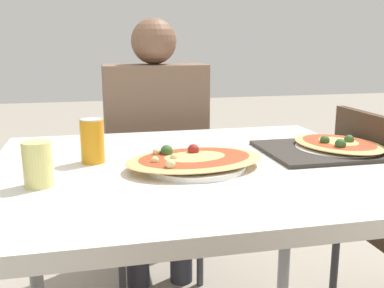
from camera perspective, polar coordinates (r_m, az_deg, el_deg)
name	(u,v)px	position (r m, az deg, el deg)	size (l,w,h in m)	color
dining_table	(191,188)	(1.28, -0.08, -5.56)	(1.10, 0.95, 0.72)	silver
chair_far_seated	(153,170)	(2.09, -5.03, -3.36)	(0.40, 0.40, 0.83)	#3F2D1E
person_seated	(155,133)	(1.94, -4.71, 1.45)	(0.43, 0.24, 1.15)	#2D2D38
pizza_main	(193,161)	(1.21, 0.18, -2.15)	(0.42, 0.31, 0.06)	white
soda_can	(92,141)	(1.29, -12.55, 0.38)	(0.07, 0.07, 0.12)	orange
drink_glass	(38,164)	(1.12, -19.01, -2.43)	(0.07, 0.07, 0.11)	#E0DB7F
serving_tray	(322,150)	(1.45, 16.21, -0.78)	(0.36, 0.31, 0.01)	#332D28
pizza_second	(338,145)	(1.47, 18.07, -0.16)	(0.30, 0.35, 0.06)	white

